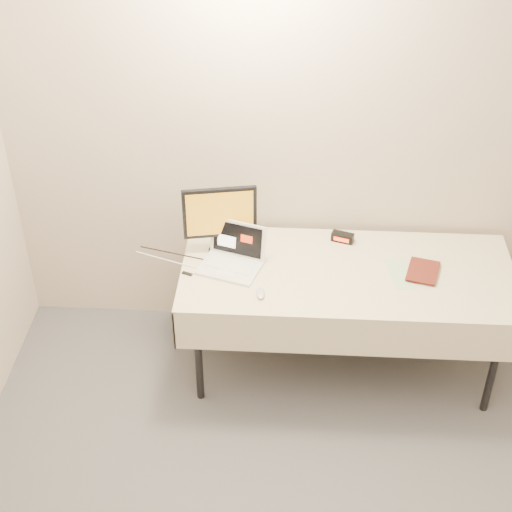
# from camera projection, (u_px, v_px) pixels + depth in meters

# --- Properties ---
(back_wall) EXTENTS (4.00, 0.10, 2.70)m
(back_wall) POSITION_uv_depth(u_px,v_px,m) (353.00, 134.00, 4.36)
(back_wall) COLOR beige
(back_wall) RESTS_ON ground
(table) EXTENTS (1.86, 0.81, 0.74)m
(table) POSITION_uv_depth(u_px,v_px,m) (347.00, 280.00, 4.40)
(table) COLOR black
(table) RESTS_ON ground
(laptop) EXTENTS (0.39, 0.35, 0.23)m
(laptop) POSITION_uv_depth(u_px,v_px,m) (233.00, 256.00, 4.38)
(laptop) COLOR white
(laptop) RESTS_ON table
(monitor) EXTENTS (0.41, 0.17, 0.43)m
(monitor) POSITION_uv_depth(u_px,v_px,m) (220.00, 216.00, 4.36)
(monitor) COLOR black
(monitor) RESTS_ON table
(book) EXTENTS (0.16, 0.06, 0.22)m
(book) POSITION_uv_depth(u_px,v_px,m) (410.00, 254.00, 4.30)
(book) COLOR maroon
(book) RESTS_ON table
(alarm_clock) EXTENTS (0.14, 0.09, 0.05)m
(alarm_clock) POSITION_uv_depth(u_px,v_px,m) (343.00, 237.00, 4.58)
(alarm_clock) COLOR black
(alarm_clock) RESTS_ON table
(clicker) EXTENTS (0.06, 0.10, 0.02)m
(clicker) POSITION_uv_depth(u_px,v_px,m) (260.00, 293.00, 4.18)
(clicker) COLOR #BDBDC0
(clicker) RESTS_ON table
(paper_form) EXTENTS (0.15, 0.29, 0.00)m
(paper_form) POSITION_uv_depth(u_px,v_px,m) (400.00, 274.00, 4.34)
(paper_form) COLOR #B3D8AB
(paper_form) RESTS_ON table
(usb_dongle) EXTENTS (0.06, 0.04, 0.01)m
(usb_dongle) POSITION_uv_depth(u_px,v_px,m) (187.00, 274.00, 4.33)
(usb_dongle) COLOR black
(usb_dongle) RESTS_ON table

